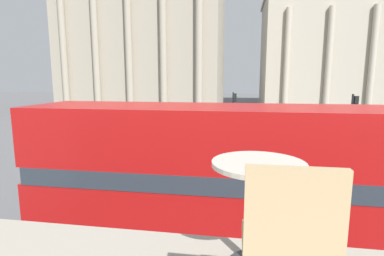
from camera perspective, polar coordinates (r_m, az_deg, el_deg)
name	(u,v)px	position (r m, az deg, el deg)	size (l,w,h in m)	color
double_decker_bus	(239,177)	(8.02, 8.90, -9.21)	(10.99, 2.62, 4.16)	black
cafe_dining_table	(258,191)	(2.02, 12.39, -11.68)	(0.60, 0.60, 0.73)	#2D2D30
cafe_chair_0	(288,245)	(1.50, 17.75, -20.44)	(0.40, 0.40, 0.91)	tan
plaza_building_left	(147,40)	(48.58, -8.64, 16.28)	(23.65, 15.96, 21.69)	#A39984
plaza_building_right	(354,53)	(60.30, 28.46, 12.51)	(31.29, 16.19, 18.77)	#B2A893
traffic_light_mid	(352,119)	(18.96, 28.23, 1.45)	(0.42, 0.24, 4.03)	black
traffic_light_far	(234,108)	(25.25, 7.97, 3.80)	(0.42, 0.24, 3.78)	black
car_navy	(200,135)	(22.60, 1.51, -1.28)	(4.20, 1.93, 1.35)	black
pedestrian_white	(279,119)	(31.23, 16.20, 1.68)	(0.32, 0.32, 1.60)	#282B33
pedestrian_blue	(238,118)	(30.76, 8.76, 1.91)	(0.32, 0.32, 1.66)	#282B33
pedestrian_red	(206,163)	(14.16, 2.69, -6.77)	(0.32, 0.32, 1.62)	#282B33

